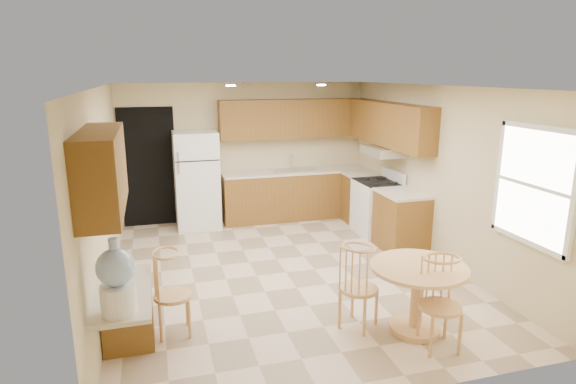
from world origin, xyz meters
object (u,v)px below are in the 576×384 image
object	(u,v)px
dining_table	(418,289)
chair_table_a	(363,282)
stove	(377,207)
refrigerator	(197,180)
chair_table_b	(447,299)
chair_desk	(173,288)
water_crock	(117,280)

from	to	relation	value
dining_table	chair_table_a	xyz separation A→B (m)	(-0.55, 0.16, 0.08)
stove	refrigerator	bearing A→B (deg)	157.01
refrigerator	stove	bearing A→B (deg)	-22.99
refrigerator	chair_table_b	distance (m)	5.07
refrigerator	chair_table_a	distance (m)	4.30
dining_table	chair_table_b	distance (m)	0.45
refrigerator	chair_table_a	bearing A→B (deg)	-72.26
refrigerator	chair_table_b	xyz separation A→B (m)	(1.91, -4.69, -0.28)
refrigerator	dining_table	size ratio (longest dim) A/B	1.70
chair_table_a	chair_desk	size ratio (longest dim) A/B	1.02
chair_desk	refrigerator	bearing A→B (deg)	170.27
stove	chair_table_a	distance (m)	3.27
chair_table_a	chair_desk	world-z (taller)	chair_table_a
refrigerator	chair_table_b	size ratio (longest dim) A/B	1.82
chair_table_b	chair_desk	size ratio (longest dim) A/B	1.03
dining_table	chair_desk	xyz separation A→B (m)	(-2.46, 0.56, 0.07)
dining_table	chair_table_b	size ratio (longest dim) A/B	1.07
chair_table_a	chair_desk	bearing A→B (deg)	-141.10
chair_table_a	chair_table_b	world-z (taller)	chair_table_b
dining_table	chair_desk	world-z (taller)	chair_desk
stove	water_crock	bearing A→B (deg)	-139.98
refrigerator	water_crock	bearing A→B (deg)	-103.09
chair_desk	water_crock	world-z (taller)	water_crock
refrigerator	chair_desk	bearing A→B (deg)	-99.24
stove	chair_table_b	distance (m)	3.60
stove	dining_table	distance (m)	3.20
dining_table	water_crock	bearing A→B (deg)	-174.77
stove	water_crock	xyz separation A→B (m)	(-3.92, -3.30, 0.59)
dining_table	chair_table_a	bearing A→B (deg)	163.59
water_crock	refrigerator	bearing A→B (deg)	76.91
refrigerator	water_crock	size ratio (longest dim) A/B	2.65
dining_table	water_crock	xyz separation A→B (m)	(-2.91, -0.27, 0.58)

